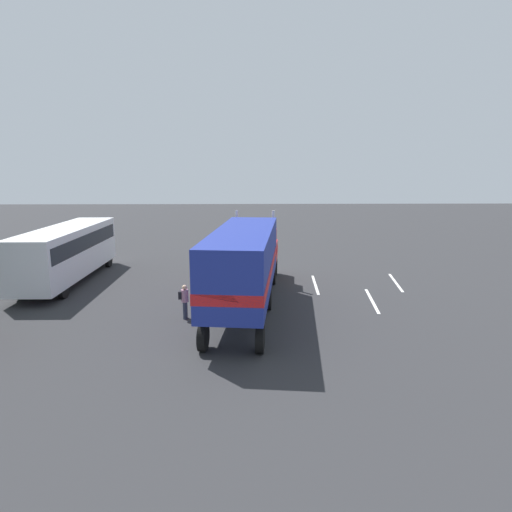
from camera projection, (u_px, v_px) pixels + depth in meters
The scene contains 7 objects.
ground_plane at pixel (257, 276), 28.54m from camera, with size 120.00×120.00×0.00m, color #2D2D30.
lane_stripe_near at pixel (315, 285), 26.37m from camera, with size 4.40×0.16×0.01m, color silver.
lane_stripe_mid at pixel (372, 301), 23.15m from camera, with size 4.40×0.16×0.01m, color silver.
lane_stripe_far at pixel (396, 282), 26.85m from camera, with size 4.40×0.16×0.01m, color silver.
semi_truck at pixel (246, 259), 21.44m from camera, with size 14.35×4.11×4.50m.
person_bystander at pixel (184, 300), 20.22m from camera, with size 0.34×0.46×1.63m.
parked_bus at pixel (68, 249), 26.77m from camera, with size 11.00×2.61×3.40m.
Camera 1 is at (-27.72, 0.67, 6.90)m, focal length 30.44 mm.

